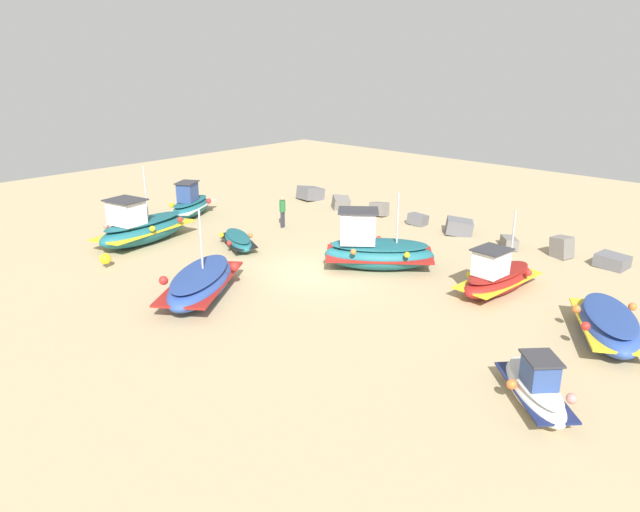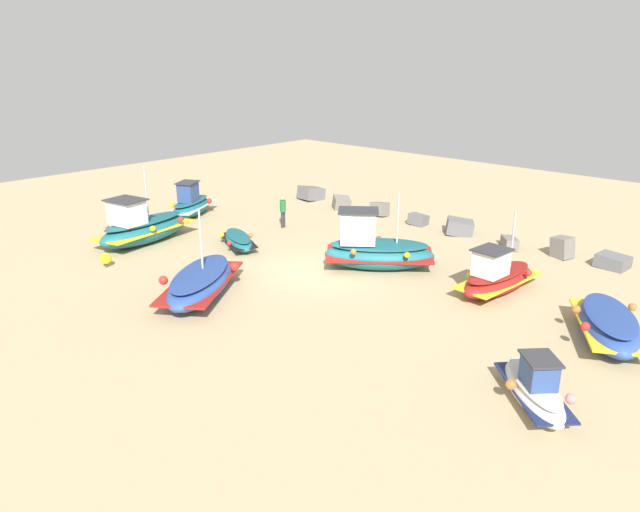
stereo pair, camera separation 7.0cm
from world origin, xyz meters
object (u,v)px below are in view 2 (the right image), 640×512
at_px(fishing_boat_0, 201,282).
at_px(fishing_boat_1, 191,205).
at_px(fishing_boat_3, 143,227).
at_px(fishing_boat_2, 534,388).
at_px(person_walking, 283,210).
at_px(fishing_boat_5, 238,240).
at_px(mooring_buoy_0, 106,259).
at_px(fishing_boat_7, 376,250).
at_px(fishing_boat_6, 497,277).
at_px(fishing_boat_4, 608,325).

height_order(fishing_boat_0, fishing_boat_1, fishing_boat_0).
bearing_deg(fishing_boat_3, fishing_boat_0, 63.91).
relative_size(fishing_boat_2, person_walking, 1.80).
bearing_deg(fishing_boat_3, fishing_boat_2, 77.85).
height_order(fishing_boat_2, fishing_boat_5, fishing_boat_2).
xyz_separation_m(fishing_boat_0, mooring_buoy_0, (-5.77, -0.90, -0.16)).
height_order(fishing_boat_5, fishing_boat_7, fishing_boat_7).
bearing_deg(fishing_boat_3, mooring_buoy_0, 22.37).
height_order(fishing_boat_0, fishing_boat_5, fishing_boat_0).
xyz_separation_m(fishing_boat_6, mooring_buoy_0, (-13.99, -9.14, -0.22)).
height_order(fishing_boat_1, mooring_buoy_0, fishing_boat_1).
xyz_separation_m(fishing_boat_0, fishing_boat_4, (12.90, 6.86, -0.01)).
bearing_deg(fishing_boat_5, fishing_boat_3, 59.51).
distance_m(fishing_boat_0, fishing_boat_7, 7.78).
distance_m(person_walking, mooring_buoy_0, 9.86).
relative_size(fishing_boat_3, fishing_boat_6, 1.27).
xyz_separation_m(fishing_boat_2, fishing_boat_4, (0.13, 5.30, 0.06)).
bearing_deg(fishing_boat_6, person_walking, -88.21).
bearing_deg(fishing_boat_1, fishing_boat_6, 64.87).
relative_size(fishing_boat_1, fishing_boat_3, 0.74).
distance_m(fishing_boat_1, fishing_boat_6, 18.65).
distance_m(fishing_boat_3, fishing_boat_6, 17.09).
height_order(fishing_boat_4, fishing_boat_5, fishing_boat_4).
bearing_deg(fishing_boat_3, fishing_boat_5, 114.51).
height_order(person_walking, mooring_buoy_0, person_walking).
bearing_deg(mooring_buoy_0, fishing_boat_4, 22.60).
bearing_deg(mooring_buoy_0, fishing_boat_1, 120.61).
xyz_separation_m(fishing_boat_2, fishing_boat_3, (-20.52, 0.59, 0.31)).
relative_size(fishing_boat_3, person_walking, 3.22).
bearing_deg(fishing_boat_1, person_walking, 80.05).
bearing_deg(mooring_buoy_0, person_walking, 83.82).
relative_size(fishing_boat_6, fishing_boat_7, 0.88).
relative_size(fishing_boat_7, mooring_buoy_0, 7.56).
distance_m(fishing_boat_6, fishing_boat_7, 5.35).
relative_size(fishing_boat_2, mooring_buoy_0, 4.74).
bearing_deg(fishing_boat_7, mooring_buoy_0, 3.49).
height_order(fishing_boat_3, person_walking, fishing_boat_3).
bearing_deg(mooring_buoy_0, fishing_boat_5, 71.06).
height_order(fishing_boat_4, fishing_boat_7, fishing_boat_7).
relative_size(fishing_boat_6, mooring_buoy_0, 6.67).
relative_size(fishing_boat_0, fishing_boat_1, 1.30).
relative_size(fishing_boat_4, fishing_boat_6, 1.04).
height_order(fishing_boat_0, fishing_boat_2, fishing_boat_0).
bearing_deg(mooring_buoy_0, fishing_boat_3, 122.86).
height_order(fishing_boat_2, fishing_boat_7, fishing_boat_7).
xyz_separation_m(fishing_boat_1, fishing_boat_5, (6.62, -1.93, -0.31)).
distance_m(fishing_boat_5, fishing_boat_7, 7.11).
xyz_separation_m(fishing_boat_3, person_walking, (3.04, 6.72, 0.19)).
bearing_deg(fishing_boat_0, mooring_buoy_0, -115.78).
bearing_deg(fishing_boat_0, fishing_boat_7, 122.71).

